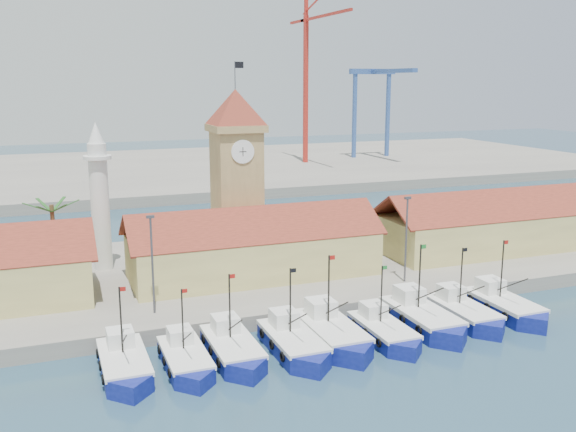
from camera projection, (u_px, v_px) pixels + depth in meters
name	position (u px, v px, depth m)	size (l,w,h in m)	color
ground	(330.00, 361.00, 51.55)	(400.00, 400.00, 0.00)	#1C394B
quay	(243.00, 271.00, 73.34)	(140.00, 32.00, 1.50)	gray
terminal	(138.00, 172.00, 151.94)	(240.00, 80.00, 2.00)	gray
boat_0	(125.00, 366.00, 48.91)	(3.47, 9.51, 7.20)	navy
boat_1	(186.00, 361.00, 49.91)	(3.23, 8.84, 6.69)	navy
boat_2	(234.00, 351.00, 51.71)	(3.53, 9.68, 7.33)	navy
boat_3	(294.00, 345.00, 52.80)	(3.61, 9.89, 7.48)	navy
boat_4	(333.00, 335.00, 54.72)	(3.88, 10.63, 8.04)	navy
boat_5	(385.00, 333.00, 55.41)	(3.33, 9.13, 6.91)	navy
boat_6	(424.00, 320.00, 58.16)	(3.90, 10.69, 8.09)	navy
boat_7	(465.00, 314.00, 59.73)	(3.54, 9.69, 7.33)	navy
boat_8	(506.00, 308.00, 61.38)	(3.68, 10.09, 7.64)	navy
hall_center	(253.00, 252.00, 69.02)	(27.04, 10.13, 7.61)	#D5C975
hall_right	(497.00, 229.00, 80.14)	(31.20, 10.13, 7.61)	#D5C975
clock_tower	(237.00, 172.00, 72.85)	(5.80, 5.80, 22.70)	tan
minaret	(100.00, 196.00, 69.93)	(3.00, 3.00, 16.30)	silver
palm_tree	(54.00, 235.00, 67.08)	(5.60, 5.03, 8.39)	brown
lamp_posts	(284.00, 247.00, 61.36)	(80.70, 0.25, 9.03)	#3F3F44
crane_red_right	(308.00, 65.00, 154.97)	(1.00, 34.57, 42.50)	#B5251B
gantry	(378.00, 89.00, 166.50)	(13.00, 22.00, 23.20)	#32549A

